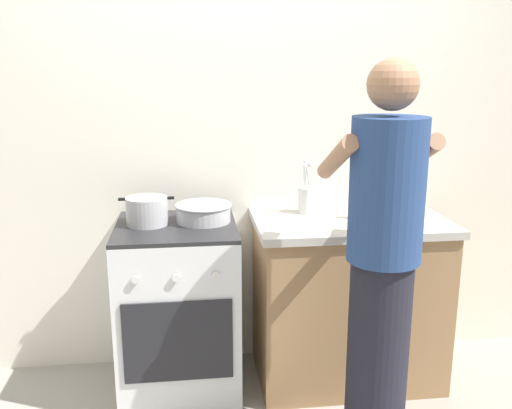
{
  "coord_description": "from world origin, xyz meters",
  "views": [
    {
      "loc": [
        -0.28,
        -2.53,
        1.66
      ],
      "look_at": [
        0.05,
        0.12,
        1.0
      ],
      "focal_mm": 38.86,
      "sensor_mm": 36.0,
      "label": 1
    }
  ],
  "objects_px": {
    "pot": "(147,211)",
    "spice_bottle": "(352,210)",
    "stove_range": "(179,309)",
    "oil_bottle": "(389,202)",
    "utensil_crock": "(307,197)",
    "person": "(382,269)",
    "mixing_bowl": "(203,212)"
  },
  "relations": [
    {
      "from": "pot",
      "to": "spice_bottle",
      "type": "relative_size",
      "value": 2.9
    },
    {
      "from": "stove_range",
      "to": "oil_bottle",
      "type": "bearing_deg",
      "value": -0.6
    },
    {
      "from": "spice_bottle",
      "to": "pot",
      "type": "bearing_deg",
      "value": 179.4
    },
    {
      "from": "utensil_crock",
      "to": "oil_bottle",
      "type": "distance_m",
      "value": 0.43
    },
    {
      "from": "person",
      "to": "pot",
      "type": "bearing_deg",
      "value": 146.75
    },
    {
      "from": "stove_range",
      "to": "oil_bottle",
      "type": "distance_m",
      "value": 1.22
    },
    {
      "from": "mixing_bowl",
      "to": "spice_bottle",
      "type": "distance_m",
      "value": 0.77
    },
    {
      "from": "stove_range",
      "to": "person",
      "type": "height_order",
      "value": "person"
    },
    {
      "from": "spice_bottle",
      "to": "oil_bottle",
      "type": "xyz_separation_m",
      "value": [
        0.19,
        -0.03,
        0.04
      ]
    },
    {
      "from": "utensil_crock",
      "to": "spice_bottle",
      "type": "xyz_separation_m",
      "value": [
        0.21,
        -0.14,
        -0.04
      ]
    },
    {
      "from": "mixing_bowl",
      "to": "person",
      "type": "xyz_separation_m",
      "value": [
        0.71,
        -0.67,
        -0.09
      ]
    },
    {
      "from": "person",
      "to": "spice_bottle",
      "type": "bearing_deg",
      "value": 84.6
    },
    {
      "from": "mixing_bowl",
      "to": "stove_range",
      "type": "bearing_deg",
      "value": -160.81
    },
    {
      "from": "mixing_bowl",
      "to": "utensil_crock",
      "type": "xyz_separation_m",
      "value": [
        0.56,
        0.11,
        0.04
      ]
    },
    {
      "from": "utensil_crock",
      "to": "oil_bottle",
      "type": "xyz_separation_m",
      "value": [
        0.4,
        -0.17,
        0.0
      ]
    },
    {
      "from": "spice_bottle",
      "to": "oil_bottle",
      "type": "relative_size",
      "value": 0.43
    },
    {
      "from": "mixing_bowl",
      "to": "person",
      "type": "height_order",
      "value": "person"
    },
    {
      "from": "mixing_bowl",
      "to": "oil_bottle",
      "type": "height_order",
      "value": "oil_bottle"
    },
    {
      "from": "utensil_crock",
      "to": "oil_bottle",
      "type": "bearing_deg",
      "value": -22.72
    },
    {
      "from": "pot",
      "to": "person",
      "type": "height_order",
      "value": "person"
    },
    {
      "from": "stove_range",
      "to": "spice_bottle",
      "type": "relative_size",
      "value": 9.56
    },
    {
      "from": "utensil_crock",
      "to": "spice_bottle",
      "type": "bearing_deg",
      "value": -33.8
    },
    {
      "from": "mixing_bowl",
      "to": "utensil_crock",
      "type": "height_order",
      "value": "utensil_crock"
    },
    {
      "from": "stove_range",
      "to": "mixing_bowl",
      "type": "bearing_deg",
      "value": 19.19
    },
    {
      "from": "pot",
      "to": "utensil_crock",
      "type": "relative_size",
      "value": 0.95
    },
    {
      "from": "mixing_bowl",
      "to": "spice_bottle",
      "type": "height_order",
      "value": "spice_bottle"
    },
    {
      "from": "spice_bottle",
      "to": "person",
      "type": "height_order",
      "value": "person"
    },
    {
      "from": "spice_bottle",
      "to": "person",
      "type": "distance_m",
      "value": 0.65
    },
    {
      "from": "utensil_crock",
      "to": "pot",
      "type": "bearing_deg",
      "value": -171.29
    },
    {
      "from": "pot",
      "to": "oil_bottle",
      "type": "height_order",
      "value": "oil_bottle"
    },
    {
      "from": "pot",
      "to": "stove_range",
      "type": "bearing_deg",
      "value": -10.66
    },
    {
      "from": "utensil_crock",
      "to": "person",
      "type": "distance_m",
      "value": 0.8
    }
  ]
}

